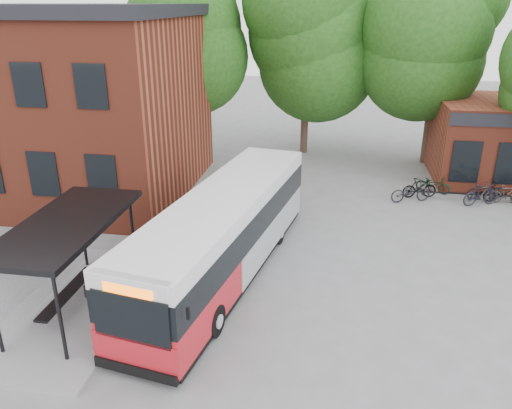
# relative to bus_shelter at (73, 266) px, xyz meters

# --- Properties ---
(ground) EXTENTS (100.00, 100.00, 0.00)m
(ground) POSITION_rel_bus_shelter_xyz_m (4.50, 1.00, -1.45)
(ground) COLOR slate
(station_building) EXTENTS (18.40, 10.40, 8.50)m
(station_building) POSITION_rel_bus_shelter_xyz_m (-8.50, 10.00, 2.80)
(station_building) COLOR maroon
(station_building) RESTS_ON ground
(bus_shelter) EXTENTS (3.60, 7.00, 2.90)m
(bus_shelter) POSITION_rel_bus_shelter_xyz_m (0.00, 0.00, 0.00)
(bus_shelter) COLOR black
(bus_shelter) RESTS_ON ground
(bike_rail) EXTENTS (5.20, 0.10, 0.38)m
(bike_rail) POSITION_rel_bus_shelter_xyz_m (13.78, 11.00, -1.26)
(bike_rail) COLOR black
(bike_rail) RESTS_ON ground
(tree_0) EXTENTS (7.92, 7.92, 11.00)m
(tree_0) POSITION_rel_bus_shelter_xyz_m (-1.50, 17.00, 4.05)
(tree_0) COLOR #1A4512
(tree_0) RESTS_ON ground
(tree_1) EXTENTS (7.92, 7.92, 10.40)m
(tree_1) POSITION_rel_bus_shelter_xyz_m (5.50, 18.00, 3.75)
(tree_1) COLOR #1A4512
(tree_1) RESTS_ON ground
(tree_2) EXTENTS (7.92, 7.92, 11.00)m
(tree_2) POSITION_rel_bus_shelter_xyz_m (12.50, 17.00, 4.05)
(tree_2) COLOR #1A4512
(tree_2) RESTS_ON ground
(city_bus) EXTENTS (4.36, 11.53, 2.87)m
(city_bus) POSITION_rel_bus_shelter_xyz_m (3.92, 2.74, -0.02)
(city_bus) COLOR red
(city_bus) RESTS_ON ground
(bicycle_0) EXTENTS (2.00, 1.24, 0.99)m
(bicycle_0) POSITION_rel_bus_shelter_xyz_m (10.93, 10.50, -0.95)
(bicycle_0) COLOR #222227
(bicycle_0) RESTS_ON ground
(bicycle_1) EXTENTS (1.67, 0.79, 0.97)m
(bicycle_1) POSITION_rel_bus_shelter_xyz_m (11.42, 11.12, -0.97)
(bicycle_1) COLOR black
(bicycle_1) RESTS_ON ground
(bicycle_2) EXTENTS (1.69, 1.12, 0.84)m
(bicycle_2) POSITION_rel_bus_shelter_xyz_m (12.17, 11.90, -1.03)
(bicycle_2) COLOR black
(bicycle_2) RESTS_ON ground
(bicycle_3) EXTENTS (1.82, 1.13, 1.06)m
(bicycle_3) POSITION_rel_bus_shelter_xyz_m (14.01, 10.54, -0.92)
(bicycle_3) COLOR black
(bicycle_3) RESTS_ON ground
(bicycle_4) EXTENTS (1.70, 0.86, 0.86)m
(bicycle_4) POSITION_rel_bus_shelter_xyz_m (14.39, 11.39, -1.02)
(bicycle_4) COLOR black
(bicycle_4) RESTS_ON ground
(bicycle_5) EXTENTS (1.50, 0.44, 0.90)m
(bicycle_5) POSITION_rel_bus_shelter_xyz_m (15.23, 10.98, -1.00)
(bicycle_5) COLOR #3A3630
(bicycle_5) RESTS_ON ground
(bicycle_6) EXTENTS (1.89, 0.76, 0.97)m
(bicycle_6) POSITION_rel_bus_shelter_xyz_m (15.18, 11.11, -0.96)
(bicycle_6) COLOR black
(bicycle_6) RESTS_ON ground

